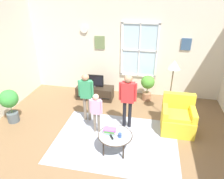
% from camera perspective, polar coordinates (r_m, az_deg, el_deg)
% --- Properties ---
extents(ground_plane, '(6.61, 6.12, 0.02)m').
position_cam_1_polar(ground_plane, '(4.81, -2.15, -15.27)').
color(ground_plane, brown).
extents(back_wall, '(6.01, 0.17, 2.97)m').
position_cam_1_polar(back_wall, '(6.61, 3.41, 11.22)').
color(back_wall, beige).
rests_on(back_wall, ground_plane).
extents(area_rug, '(2.79, 2.03, 0.01)m').
position_cam_1_polar(area_rug, '(4.94, 1.03, -13.73)').
color(area_rug, '#999EAD').
rests_on(area_rug, ground_plane).
extents(tv_stand, '(1.14, 0.47, 0.40)m').
position_cam_1_polar(tv_stand, '(6.58, -4.67, -0.84)').
color(tv_stand, '#2D2319').
rests_on(tv_stand, ground_plane).
extents(television, '(0.56, 0.08, 0.40)m').
position_cam_1_polar(television, '(6.40, -4.81, 2.42)').
color(television, '#4C4C4C').
rests_on(television, tv_stand).
extents(armchair, '(0.76, 0.74, 0.87)m').
position_cam_1_polar(armchair, '(5.34, 17.58, -7.48)').
color(armchair, yellow).
rests_on(armchair, ground_plane).
extents(coffee_table, '(0.73, 0.73, 0.42)m').
position_cam_1_polar(coffee_table, '(4.45, 0.88, -12.61)').
color(coffee_table, '#99B2B7').
rests_on(coffee_table, ground_plane).
extents(book_stack, '(0.26, 0.17, 0.10)m').
position_cam_1_polar(book_stack, '(4.46, -0.58, -11.23)').
color(book_stack, '#5AC992').
rests_on(book_stack, coffee_table).
extents(cup, '(0.07, 0.07, 0.09)m').
position_cam_1_polar(cup, '(4.35, 2.17, -12.44)').
color(cup, '#334C8C').
rests_on(cup, coffee_table).
extents(remote_near_books, '(0.11, 0.14, 0.02)m').
position_cam_1_polar(remote_near_books, '(4.36, -0.13, -12.94)').
color(remote_near_books, black).
rests_on(remote_near_books, coffee_table).
extents(person_red_shirt, '(0.42, 0.19, 1.41)m').
position_cam_1_polar(person_red_shirt, '(4.93, 4.35, -1.63)').
color(person_red_shirt, black).
rests_on(person_red_shirt, ground_plane).
extents(person_pink_shirt, '(0.31, 0.14, 1.03)m').
position_cam_1_polar(person_pink_shirt, '(4.85, -4.35, -5.34)').
color(person_pink_shirt, '#726656').
rests_on(person_pink_shirt, ground_plane).
extents(person_green_shirt, '(0.40, 0.18, 1.32)m').
position_cam_1_polar(person_green_shirt, '(5.25, -7.10, -0.67)').
color(person_green_shirt, '#726656').
rests_on(person_green_shirt, ground_plane).
extents(potted_plant_by_window, '(0.41, 0.41, 0.82)m').
position_cam_1_polar(potted_plant_by_window, '(6.42, 9.73, 1.25)').
color(potted_plant_by_window, '#9E6B4C').
rests_on(potted_plant_by_window, ground_plane).
extents(potted_plant_corner, '(0.46, 0.46, 0.91)m').
position_cam_1_polar(potted_plant_corner, '(5.86, -26.28, -3.14)').
color(potted_plant_corner, '#4C565B').
rests_on(potted_plant_corner, ground_plane).
extents(floor_lamp, '(0.32, 0.32, 1.61)m').
position_cam_1_polar(floor_lamp, '(5.34, 16.48, 4.99)').
color(floor_lamp, black).
rests_on(floor_lamp, ground_plane).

